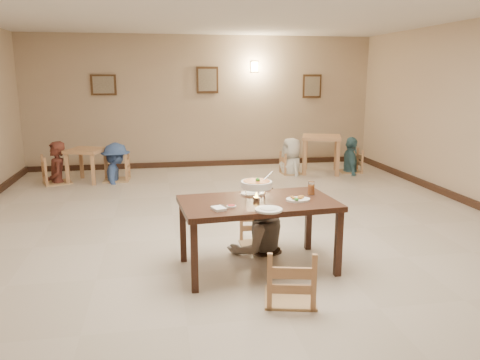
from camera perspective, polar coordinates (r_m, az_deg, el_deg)
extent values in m
plane|color=#BCAD9C|center=(6.36, 0.26, -6.73)|extent=(10.00, 10.00, 0.00)
plane|color=silver|center=(6.07, 0.29, 21.06)|extent=(10.00, 10.00, 0.00)
plane|color=tan|center=(10.97, -4.51, 9.45)|extent=(10.00, 0.00, 10.00)
cube|color=#311D13|center=(11.12, -4.36, 2.01)|extent=(8.00, 0.06, 0.12)
cube|color=#3C2514|center=(10.92, -16.30, 11.07)|extent=(0.55, 0.03, 0.45)
cube|color=gray|center=(10.90, -16.31, 11.07)|extent=(0.45, 0.01, 0.37)
cube|color=#3C2514|center=(10.93, -4.00, 12.06)|extent=(0.50, 0.03, 0.60)
cube|color=gray|center=(10.91, -3.99, 12.06)|extent=(0.41, 0.01, 0.49)
cube|color=#3C2514|center=(11.47, 8.77, 11.23)|extent=(0.45, 0.03, 0.55)
cube|color=gray|center=(11.46, 8.80, 11.23)|extent=(0.37, 0.01, 0.45)
cube|color=#FFD88C|center=(11.10, 1.80, 13.65)|extent=(0.16, 0.05, 0.22)
cube|color=#3C1F14|center=(5.09, 2.21, -2.86)|extent=(1.74, 1.07, 0.06)
cube|color=#3C1F14|center=(4.68, -5.59, -9.43)|extent=(0.07, 0.07, 0.72)
cube|color=#3C1F14|center=(5.13, 11.91, -7.62)|extent=(0.07, 0.07, 0.72)
cube|color=#3C1F14|center=(5.44, -6.97, -6.25)|extent=(0.07, 0.07, 0.72)
cube|color=#3C1F14|center=(5.83, 8.34, -4.98)|extent=(0.07, 0.07, 0.72)
cube|color=tan|center=(5.86, 2.10, -4.36)|extent=(0.41, 0.41, 0.04)
cube|color=tan|center=(4.49, 6.23, -8.83)|extent=(0.49, 0.49, 0.05)
imported|color=gray|center=(5.63, 2.26, -0.56)|extent=(0.95, 0.83, 1.66)
torus|color=silver|center=(5.05, 2.02, -0.98)|extent=(0.26, 0.26, 0.01)
cylinder|color=silver|center=(5.08, 2.01, -2.31)|extent=(0.07, 0.07, 0.04)
cone|color=#FFA526|center=(5.07, 2.01, -1.76)|extent=(0.04, 0.04, 0.06)
cylinder|color=white|center=(5.05, 2.02, -0.56)|extent=(0.34, 0.34, 0.08)
cylinder|color=#B0521B|center=(5.04, 2.02, -0.19)|extent=(0.29, 0.29, 0.02)
sphere|color=#2D7223|center=(5.02, 2.17, 0.02)|extent=(0.05, 0.05, 0.05)
cylinder|color=silver|center=(5.12, 3.30, 0.37)|extent=(0.16, 0.10, 0.11)
cylinder|color=silver|center=(5.15, 3.00, -1.54)|extent=(0.01, 0.01, 0.15)
cylinder|color=silver|center=(5.11, 0.74, -1.64)|extent=(0.01, 0.01, 0.15)
cylinder|color=silver|center=(4.96, 2.30, -2.10)|extent=(0.01, 0.01, 0.15)
cylinder|color=white|center=(5.34, 1.57, -1.66)|extent=(0.27, 0.27, 0.02)
ellipsoid|color=white|center=(5.34, 1.57, -1.60)|extent=(0.18, 0.15, 0.06)
cylinder|color=white|center=(4.72, 3.51, -3.63)|extent=(0.28, 0.28, 0.02)
ellipsoid|color=white|center=(4.72, 3.52, -3.56)|extent=(0.18, 0.15, 0.06)
cylinder|color=white|center=(5.12, 7.09, -2.39)|extent=(0.27, 0.27, 0.02)
sphere|color=#2D7223|center=(5.04, 6.89, -2.35)|extent=(0.04, 0.04, 0.04)
cylinder|color=white|center=(4.84, -1.06, -3.22)|extent=(0.10, 0.10, 0.02)
cylinder|color=maroon|center=(4.84, -1.06, -3.13)|extent=(0.08, 0.08, 0.01)
cube|color=white|center=(4.74, -2.63, -3.50)|extent=(0.16, 0.18, 0.03)
cube|color=silver|center=(4.82, -2.19, -3.28)|extent=(0.05, 0.16, 0.01)
cube|color=silver|center=(4.82, -1.85, -3.26)|extent=(0.05, 0.16, 0.01)
cylinder|color=white|center=(5.38, 8.68, -0.98)|extent=(0.08, 0.08, 0.15)
cylinder|color=#C55910|center=(5.39, 8.68, -1.14)|extent=(0.07, 0.07, 0.11)
cube|color=tan|center=(9.87, -18.27, 3.45)|extent=(0.86, 0.86, 0.06)
cube|color=tan|center=(9.83, -20.30, 1.28)|extent=(0.07, 0.07, 0.61)
cube|color=tan|center=(9.56, -17.47, 1.19)|extent=(0.07, 0.07, 0.61)
cube|color=tan|center=(10.30, -18.76, 1.89)|extent=(0.07, 0.07, 0.61)
cube|color=tan|center=(10.04, -16.02, 1.81)|extent=(0.07, 0.07, 0.61)
cube|color=tan|center=(10.39, 9.91, 5.15)|extent=(1.04, 1.04, 0.06)
cube|color=tan|center=(10.11, 7.87, 2.68)|extent=(0.07, 0.07, 0.75)
cube|color=tan|center=(10.12, 11.80, 2.53)|extent=(0.07, 0.07, 0.75)
cube|color=tan|center=(10.80, 7.97, 3.31)|extent=(0.07, 0.07, 0.75)
cube|color=tan|center=(10.80, 11.66, 3.18)|extent=(0.07, 0.07, 0.75)
cube|color=tan|center=(9.93, -21.53, 2.39)|extent=(0.50, 0.50, 0.05)
cube|color=tan|center=(9.81, -14.92, 2.71)|extent=(0.50, 0.50, 0.05)
cube|color=tan|center=(10.24, 6.29, 3.02)|extent=(0.42, 0.42, 0.05)
cube|color=tan|center=(10.63, 13.38, 3.29)|extent=(0.45, 0.45, 0.05)
imported|color=#56271F|center=(9.88, -21.70, 4.38)|extent=(0.55, 0.70, 1.68)
imported|color=#405E96|center=(9.77, -15.02, 4.39)|extent=(0.63, 1.03, 1.55)
imported|color=silver|center=(10.18, 6.34, 5.13)|extent=(0.59, 0.83, 1.58)
imported|color=teal|center=(10.58, 13.48, 5.13)|extent=(0.58, 0.98, 1.57)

